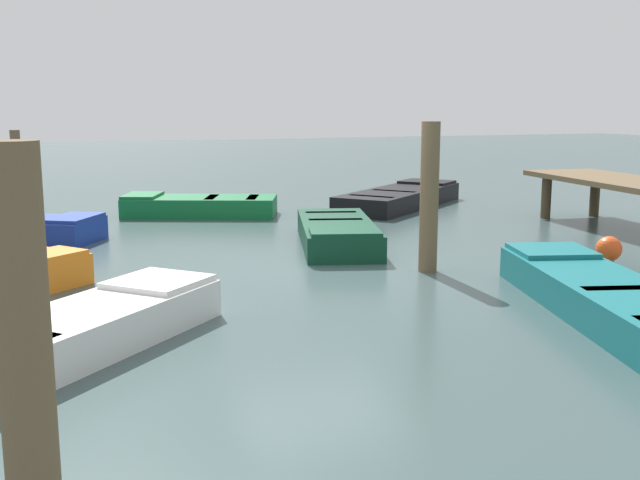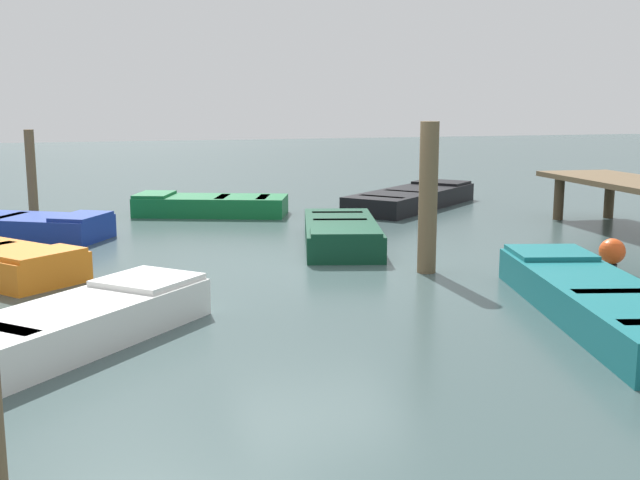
{
  "view_description": "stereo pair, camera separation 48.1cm",
  "coord_description": "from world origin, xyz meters",
  "px_view_note": "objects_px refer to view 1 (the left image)",
  "views": [
    {
      "loc": [
        10.21,
        -3.88,
        2.31
      ],
      "look_at": [
        0.0,
        0.0,
        0.35
      ],
      "focal_mm": 42.45,
      "sensor_mm": 36.0,
      "label": 1
    },
    {
      "loc": [
        10.37,
        -3.42,
        2.31
      ],
      "look_at": [
        0.0,
        0.0,
        0.35
      ],
      "focal_mm": 42.45,
      "sensor_mm": 36.0,
      "label": 2
    }
  ],
  "objects_px": {
    "rowboat_dark_green": "(337,233)",
    "mooring_piling_center": "(429,197)",
    "rowboat_green": "(199,206)",
    "mooring_piling_near_right": "(18,177)",
    "rowboat_white": "(52,341)",
    "rowboat_black": "(400,197)",
    "rowboat_blue": "(12,228)",
    "mooring_piling_far_left": "(24,351)",
    "marker_buoy": "(609,250)",
    "rowboat_teal": "(605,296)"
  },
  "relations": [
    {
      "from": "rowboat_dark_green",
      "to": "rowboat_blue",
      "type": "height_order",
      "value": "same"
    },
    {
      "from": "rowboat_white",
      "to": "mooring_piling_center",
      "type": "xyz_separation_m",
      "value": [
        -2.21,
        5.04,
        0.83
      ]
    },
    {
      "from": "rowboat_dark_green",
      "to": "rowboat_teal",
      "type": "xyz_separation_m",
      "value": [
        4.99,
        1.18,
        -0.0
      ]
    },
    {
      "from": "rowboat_teal",
      "to": "mooring_piling_near_right",
      "type": "distance_m",
      "value": 11.26
    },
    {
      "from": "rowboat_blue",
      "to": "rowboat_teal",
      "type": "xyz_separation_m",
      "value": [
        7.37,
        6.24,
        -0.0
      ]
    },
    {
      "from": "rowboat_white",
      "to": "marker_buoy",
      "type": "bearing_deg",
      "value": -33.4
    },
    {
      "from": "rowboat_green",
      "to": "mooring_piling_center",
      "type": "xyz_separation_m",
      "value": [
        6.49,
        1.87,
        0.83
      ]
    },
    {
      "from": "rowboat_white",
      "to": "mooring_piling_far_left",
      "type": "distance_m",
      "value": 3.09
    },
    {
      "from": "rowboat_blue",
      "to": "mooring_piling_center",
      "type": "height_order",
      "value": "mooring_piling_center"
    },
    {
      "from": "rowboat_dark_green",
      "to": "rowboat_black",
      "type": "height_order",
      "value": "same"
    },
    {
      "from": "rowboat_blue",
      "to": "rowboat_teal",
      "type": "relative_size",
      "value": 0.75
    },
    {
      "from": "rowboat_teal",
      "to": "rowboat_green",
      "type": "relative_size",
      "value": 1.27
    },
    {
      "from": "rowboat_white",
      "to": "rowboat_green",
      "type": "xyz_separation_m",
      "value": [
        -8.7,
        3.17,
        0.0
      ]
    },
    {
      "from": "rowboat_white",
      "to": "rowboat_black",
      "type": "height_order",
      "value": "same"
    },
    {
      "from": "rowboat_blue",
      "to": "mooring_piling_far_left",
      "type": "distance_m",
      "value": 9.9
    },
    {
      "from": "rowboat_green",
      "to": "rowboat_black",
      "type": "bearing_deg",
      "value": -160.58
    },
    {
      "from": "rowboat_white",
      "to": "mooring_piling_center",
      "type": "distance_m",
      "value": 5.56
    },
    {
      "from": "rowboat_green",
      "to": "mooring_piling_near_right",
      "type": "xyz_separation_m",
      "value": [
        -0.23,
        -3.52,
        0.7
      ]
    },
    {
      "from": "rowboat_dark_green",
      "to": "rowboat_green",
      "type": "relative_size",
      "value": 1.01
    },
    {
      "from": "rowboat_dark_green",
      "to": "mooring_piling_center",
      "type": "bearing_deg",
      "value": 27.51
    },
    {
      "from": "rowboat_dark_green",
      "to": "marker_buoy",
      "type": "height_order",
      "value": "marker_buoy"
    },
    {
      "from": "rowboat_teal",
      "to": "rowboat_black",
      "type": "distance_m",
      "value": 9.21
    },
    {
      "from": "rowboat_dark_green",
      "to": "mooring_piling_center",
      "type": "xyz_separation_m",
      "value": [
        2.29,
        0.44,
        0.83
      ]
    },
    {
      "from": "rowboat_blue",
      "to": "mooring_piling_far_left",
      "type": "relative_size",
      "value": 1.49
    },
    {
      "from": "rowboat_green",
      "to": "mooring_piling_far_left",
      "type": "relative_size",
      "value": 1.57
    },
    {
      "from": "rowboat_dark_green",
      "to": "mooring_piling_near_right",
      "type": "xyz_separation_m",
      "value": [
        -4.43,
        -4.95,
        0.7
      ]
    },
    {
      "from": "mooring_piling_center",
      "to": "marker_buoy",
      "type": "xyz_separation_m",
      "value": [
        0.81,
        2.45,
        -0.76
      ]
    },
    {
      "from": "rowboat_black",
      "to": "mooring_piling_far_left",
      "type": "distance_m",
      "value": 13.98
    },
    {
      "from": "rowboat_white",
      "to": "rowboat_black",
      "type": "bearing_deg",
      "value": 3.57
    },
    {
      "from": "rowboat_black",
      "to": "rowboat_dark_green",
      "type": "bearing_deg",
      "value": -167.8
    },
    {
      "from": "mooring_piling_far_left",
      "to": "marker_buoy",
      "type": "xyz_separation_m",
      "value": [
        -4.37,
        7.65,
        -0.78
      ]
    },
    {
      "from": "rowboat_green",
      "to": "mooring_piling_center",
      "type": "bearing_deg",
      "value": 128.05
    },
    {
      "from": "rowboat_white",
      "to": "rowboat_green",
      "type": "relative_size",
      "value": 1.09
    },
    {
      "from": "rowboat_green",
      "to": "marker_buoy",
      "type": "distance_m",
      "value": 8.49
    },
    {
      "from": "rowboat_blue",
      "to": "mooring_piling_far_left",
      "type": "xyz_separation_m",
      "value": [
        9.85,
        0.3,
        0.85
      ]
    },
    {
      "from": "rowboat_dark_green",
      "to": "mooring_piling_center",
      "type": "height_order",
      "value": "mooring_piling_center"
    },
    {
      "from": "rowboat_black",
      "to": "marker_buoy",
      "type": "xyz_separation_m",
      "value": [
        7.1,
        -0.29,
        0.07
      ]
    },
    {
      "from": "rowboat_green",
      "to": "marker_buoy",
      "type": "height_order",
      "value": "marker_buoy"
    },
    {
      "from": "rowboat_blue",
      "to": "mooring_piling_center",
      "type": "distance_m",
      "value": 7.26
    },
    {
      "from": "marker_buoy",
      "to": "rowboat_white",
      "type": "bearing_deg",
      "value": -79.45
    },
    {
      "from": "rowboat_teal",
      "to": "mooring_piling_far_left",
      "type": "relative_size",
      "value": 1.99
    },
    {
      "from": "rowboat_blue",
      "to": "marker_buoy",
      "type": "relative_size",
      "value": 6.63
    },
    {
      "from": "mooring_piling_center",
      "to": "mooring_piling_far_left",
      "type": "bearing_deg",
      "value": -45.11
    },
    {
      "from": "rowboat_dark_green",
      "to": "marker_buoy",
      "type": "distance_m",
      "value": 4.25
    },
    {
      "from": "rowboat_green",
      "to": "rowboat_black",
      "type": "distance_m",
      "value": 4.62
    },
    {
      "from": "rowboat_white",
      "to": "marker_buoy",
      "type": "relative_size",
      "value": 7.61
    },
    {
      "from": "rowboat_green",
      "to": "rowboat_black",
      "type": "relative_size",
      "value": 0.82
    },
    {
      "from": "mooring_piling_near_right",
      "to": "mooring_piling_center",
      "type": "bearing_deg",
      "value": 38.74
    },
    {
      "from": "mooring_piling_near_right",
      "to": "mooring_piling_center",
      "type": "relative_size",
      "value": 0.88
    },
    {
      "from": "rowboat_green",
      "to": "mooring_piling_near_right",
      "type": "relative_size",
      "value": 1.84
    }
  ]
}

